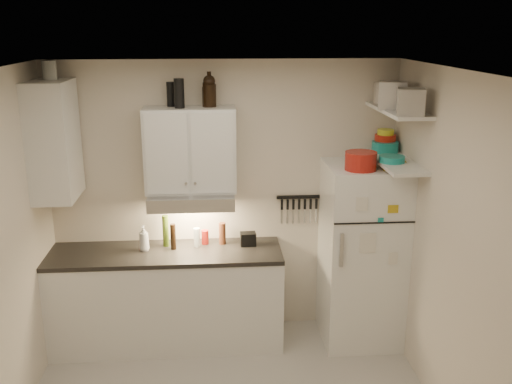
{
  "coord_description": "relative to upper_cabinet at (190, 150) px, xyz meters",
  "views": [
    {
      "loc": [
        -0.09,
        -3.64,
        2.88
      ],
      "look_at": [
        0.25,
        0.9,
        1.55
      ],
      "focal_mm": 40.0,
      "sensor_mm": 36.0,
      "label": 1
    }
  ],
  "objects": [
    {
      "name": "side_jar",
      "position": [
        -1.14,
        -0.06,
        0.7
      ],
      "size": [
        0.15,
        0.15,
        0.16
      ],
      "primitive_type": "cylinder",
      "rotation": [
        0.0,
        0.0,
        -0.31
      ],
      "color": "silver",
      "rests_on": "side_cabinet"
    },
    {
      "name": "spice_jar",
      "position": [
        1.57,
        -0.21,
        -0.07
      ],
      "size": [
        0.08,
        0.08,
        0.11
      ],
      "primitive_type": "cylinder",
      "rotation": [
        0.0,
        0.0,
        0.33
      ],
      "color": "silver",
      "rests_on": "fridge"
    },
    {
      "name": "right_wall",
      "position": [
        1.91,
        -1.33,
        -0.53
      ],
      "size": [
        0.02,
        3.0,
        2.6
      ],
      "primitive_type": "cube",
      "color": "beige",
      "rests_on": "ground"
    },
    {
      "name": "countertop",
      "position": [
        -0.25,
        -0.14,
        -0.93
      ],
      "size": [
        2.1,
        0.62,
        0.04
      ],
      "primitive_type": "cube",
      "color": "black",
      "rests_on": "base_cabinet"
    },
    {
      "name": "shelf_lo",
      "position": [
        1.75,
        -0.31,
        -0.07
      ],
      "size": [
        0.3,
        0.95,
        0.03
      ],
      "primitive_type": "cube",
      "color": "white",
      "rests_on": "right_wall"
    },
    {
      "name": "upper_cabinet",
      "position": [
        0.0,
        0.0,
        0.0
      ],
      "size": [
        0.8,
        0.33,
        0.75
      ],
      "primitive_type": "cube",
      "color": "white",
      "rests_on": "back_wall"
    },
    {
      "name": "vinegar_bottle",
      "position": [
        -0.18,
        -0.08,
        -0.78
      ],
      "size": [
        0.06,
        0.06,
        0.24
      ],
      "primitive_type": "cylinder",
      "rotation": [
        0.0,
        0.0,
        -0.22
      ],
      "color": "black",
      "rests_on": "countertop"
    },
    {
      "name": "bowl_orange",
      "position": [
        1.77,
        0.04,
        0.07
      ],
      "size": [
        0.19,
        0.19,
        0.06
      ],
      "primitive_type": "cylinder",
      "color": "red",
      "rests_on": "bowl_teal"
    },
    {
      "name": "back_wall",
      "position": [
        0.3,
        0.18,
        -0.53
      ],
      "size": [
        3.2,
        0.02,
        2.6
      ],
      "primitive_type": "cube",
      "color": "beige",
      "rests_on": "ground"
    },
    {
      "name": "caddy",
      "position": [
        0.51,
        -0.04,
        -0.84
      ],
      "size": [
        0.15,
        0.11,
        0.12
      ],
      "primitive_type": "cube",
      "rotation": [
        0.0,
        0.0,
        0.06
      ],
      "color": "black",
      "rests_on": "countertop"
    },
    {
      "name": "bowl_yellow",
      "position": [
        1.77,
        0.04,
        0.13
      ],
      "size": [
        0.15,
        0.15,
        0.05
      ],
      "primitive_type": "cylinder",
      "color": "#CAD425",
      "rests_on": "bowl_orange"
    },
    {
      "name": "book_stack",
      "position": [
        1.74,
        -0.3,
        -0.09
      ],
      "size": [
        0.21,
        0.25,
        0.08
      ],
      "primitive_type": "cube",
      "rotation": [
        0.0,
        0.0,
        -0.1
      ],
      "color": "gold",
      "rests_on": "fridge"
    },
    {
      "name": "fridge",
      "position": [
        1.55,
        -0.18,
        -0.98
      ],
      "size": [
        0.7,
        0.68,
        1.7
      ],
      "primitive_type": "cube",
      "color": "white",
      "rests_on": "floor"
    },
    {
      "name": "pepper_mill",
      "position": [
        0.27,
        0.01,
        -0.8
      ],
      "size": [
        0.06,
        0.06,
        0.2
      ],
      "primitive_type": "cylinder",
      "rotation": [
        0.0,
        0.0,
        -0.02
      ],
      "color": "#5B2E1B",
      "rests_on": "countertop"
    },
    {
      "name": "tin_a",
      "position": [
        1.7,
        -0.31,
        0.5
      ],
      "size": [
        0.28,
        0.26,
        0.23
      ],
      "primitive_type": "cube",
      "rotation": [
        0.0,
        0.0,
        -0.31
      ],
      "color": "#AAAAAD",
      "rests_on": "shelf_hi"
    },
    {
      "name": "soap_bottle",
      "position": [
        -0.44,
        -0.1,
        -0.77
      ],
      "size": [
        0.12,
        0.12,
        0.26
      ],
      "primitive_type": "imported",
      "rotation": [
        0.0,
        0.0,
        -0.18
      ],
      "color": "white",
      "rests_on": "countertop"
    },
    {
      "name": "growler_a",
      "position": [
        0.17,
        0.03,
        0.5
      ],
      "size": [
        0.12,
        0.12,
        0.25
      ],
      "primitive_type": null,
      "rotation": [
        0.0,
        0.0,
        0.19
      ],
      "color": "black",
      "rests_on": "upper_cabinet"
    },
    {
      "name": "growler_b",
      "position": [
        0.18,
        0.03,
        0.52
      ],
      "size": [
        0.14,
        0.14,
        0.28
      ],
      "primitive_type": null,
      "rotation": [
        0.0,
        0.0,
        0.25
      ],
      "color": "black",
      "rests_on": "upper_cabinet"
    },
    {
      "name": "thermos_a",
      "position": [
        -0.08,
        -0.04,
        0.5
      ],
      "size": [
        0.1,
        0.1,
        0.25
      ],
      "primitive_type": "cylinder",
      "rotation": [
        0.0,
        0.0,
        0.21
      ],
      "color": "black",
      "rests_on": "upper_cabinet"
    },
    {
      "name": "thermos_b",
      "position": [
        -0.16,
        0.07,
        0.48
      ],
      "size": [
        0.09,
        0.09,
        0.21
      ],
      "primitive_type": "cylinder",
      "rotation": [
        0.0,
        0.0,
        0.31
      ],
      "color": "black",
      "rests_on": "upper_cabinet"
    },
    {
      "name": "ceiling",
      "position": [
        0.3,
        -1.33,
        0.78
      ],
      "size": [
        3.2,
        3.0,
        0.02
      ],
      "primitive_type": "cube",
      "color": "silver",
      "rests_on": "ground"
    },
    {
      "name": "oil_bottle",
      "position": [
        -0.25,
        -0.0,
        -0.76
      ],
      "size": [
        0.06,
        0.06,
        0.3
      ],
      "primitive_type": "cylinder",
      "rotation": [
        0.0,
        0.0,
        0.05
      ],
      "color": "#3F5615",
      "rests_on": "countertop"
    },
    {
      "name": "plates",
      "position": [
        1.7,
        -0.39,
        -0.02
      ],
      "size": [
        0.29,
        0.29,
        0.05
      ],
      "primitive_type": "cylinder",
      "rotation": [
        0.0,
        0.0,
        -0.44
      ],
      "color": "teal",
      "rests_on": "shelf_lo"
    },
    {
      "name": "clear_bottle",
      "position": [
        0.03,
        -0.03,
        -0.82
      ],
      "size": [
        0.06,
        0.06,
        0.18
      ],
      "primitive_type": "cylinder",
      "rotation": [
        0.0,
        0.0,
        0.0
      ],
      "color": "silver",
      "rests_on": "countertop"
    },
    {
      "name": "dutch_oven",
      "position": [
        1.45,
        -0.34,
        -0.05
      ],
      "size": [
        0.33,
        0.33,
        0.16
      ],
      "primitive_type": "cylinder",
      "rotation": [
        0.0,
        0.0,
        -0.28
      ],
      "color": "#A21B12",
      "rests_on": "fridge"
    },
    {
      "name": "red_jar",
      "position": [
        0.11,
        0.02,
        -0.84
      ],
      "size": [
        0.08,
        0.08,
        0.13
      ],
      "primitive_type": "cylinder",
      "rotation": [
        0.0,
        0.0,
        -0.27
      ],
      "color": "#A21B12",
      "rests_on": "countertop"
    },
    {
      "name": "side_cabinet",
      "position": [
        -1.14,
        -0.14,
        0.12
      ],
      "size": [
        0.33,
        0.55,
        1.0
      ],
      "primitive_type": "cube",
      "color": "white",
      "rests_on": "left_wall"
    },
    {
      "name": "range_hood",
      "position": [
        0.0,
        -0.06,
        -0.44
      ],
      "size": [
        0.76,
        0.46,
        0.12
      ],
      "primitive_type": "cube",
      "color": "silver",
      "rests_on": "back_wall"
    },
    {
      "name": "bowl_teal",
      "position": [
        1.76,
        0.0,
        -0.0
      ],
      "size": [
        0.24,
        0.24,
        0.1
      ],
      "primitive_type": "cylinder",
      "color": "teal",
      "rests_on": "shelf_lo"
    },
    {
      "name": "tin_b",
      "position": [
        1.73,
        -0.66,
        0.49
      ],
      "size": [
        0.25,
        0.25,
        0.2
      ],
      "primitive_type": "cube",
      "rotation": [
        0.0,
        0.0,
        -0.27
      ],
      "color": "#AAAAAD",
      "rests_on": "shelf_hi"
    },
    {
      "name": "stock_pot",
      "position": [
        1.76,
        0.01,
        0.48
      ],
      "size": [
        0.28,
        0.28,
        0.18
      ],
      "primitive_type": "cylinder",
      "rotation": [
        0.0,
        0.0,
        0.09
      ],
      "color": "silver",
      "rests_on": "shelf_hi"
    },
    {
      "name": "knife_strip",
      "position": [
        1.0,
        0.15,
        -0.51
      ],
      "size": [
        0.42,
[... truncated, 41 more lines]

